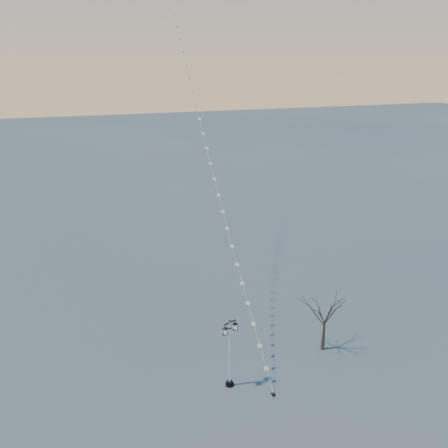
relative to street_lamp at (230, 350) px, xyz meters
name	(u,v)px	position (x,y,z in m)	size (l,w,h in m)	color
ground	(231,392)	(-0.14, -0.61, -2.68)	(300.00, 300.00, 0.00)	#535654
street_lamp	(230,350)	(0.00, 0.00, 0.00)	(1.17, 0.72, 4.83)	black
bare_tree	(325,313)	(7.66, 1.60, 0.27)	(2.56, 2.56, 4.24)	#37261F
kite_train	(191,57)	(3.35, 21.09, 17.19)	(2.78, 46.35, 39.90)	black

